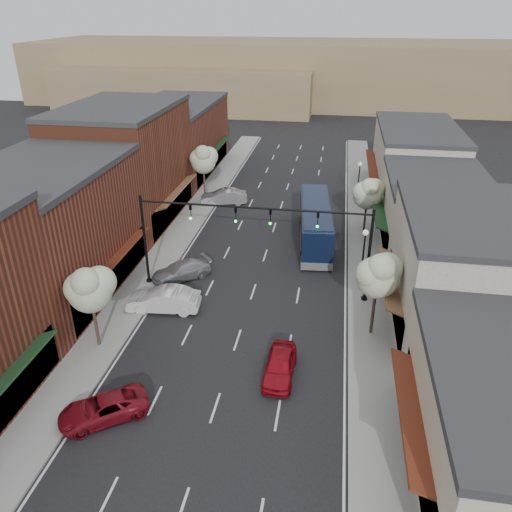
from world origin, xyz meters
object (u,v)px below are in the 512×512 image
at_px(tree_left_near, 90,288).
at_px(signal_mast_left, 175,229).
at_px(tree_right_near, 379,274).
at_px(parked_car_b, 164,300).
at_px(lamp_post_near, 364,248).
at_px(tree_left_far, 204,159).
at_px(lamp_post_far, 359,175).
at_px(parked_car_e, 224,197).
at_px(signal_mast_right, 335,240).
at_px(parked_car_c, 181,270).
at_px(tree_right_far, 368,192).
at_px(coach_bus, 315,223).
at_px(red_hatchback, 280,365).
at_px(parked_car_a, 103,408).

bearing_deg(tree_left_near, signal_mast_left, 71.90).
bearing_deg(tree_right_near, signal_mast_left, 163.81).
bearing_deg(parked_car_b, lamp_post_near, 108.18).
bearing_deg(tree_left_far, tree_right_near, -52.96).
bearing_deg(lamp_post_far, parked_car_e, -169.12).
xyz_separation_m(signal_mast_right, parked_car_c, (-11.41, 1.10, -3.95)).
height_order(signal_mast_left, tree_left_near, signal_mast_left).
relative_size(tree_right_far, tree_left_near, 0.95).
height_order(coach_bus, red_hatchback, coach_bus).
xyz_separation_m(tree_right_far, parked_car_a, (-13.75, -25.53, -3.37)).
bearing_deg(red_hatchback, parked_car_a, -149.80).
distance_m(tree_right_far, lamp_post_far, 8.13).
xyz_separation_m(signal_mast_right, tree_left_far, (-13.87, 17.95, -0.02)).
height_order(signal_mast_left, tree_left_far, signal_mast_left).
bearing_deg(lamp_post_near, parked_car_b, -156.31).
bearing_deg(tree_left_near, tree_left_far, 90.00).
relative_size(tree_right_near, parked_car_c, 1.28).
relative_size(lamp_post_far, parked_car_e, 0.92).
xyz_separation_m(tree_right_far, parked_car_e, (-14.42, 5.39, -3.20)).
bearing_deg(red_hatchback, signal_mast_right, 74.87).
bearing_deg(coach_bus, parked_car_a, -117.25).
distance_m(signal_mast_left, red_hatchback, 13.01).
height_order(coach_bus, parked_car_a, coach_bus).
relative_size(tree_left_far, parked_car_e, 1.27).
relative_size(signal_mast_right, coach_bus, 0.70).
bearing_deg(parked_car_e, parked_car_a, -13.15).
relative_size(tree_right_near, lamp_post_near, 1.34).
distance_m(tree_right_near, parked_car_b, 14.48).
height_order(tree_right_far, red_hatchback, tree_right_far).
distance_m(parked_car_c, parked_car_e, 16.24).
height_order(tree_right_far, parked_car_e, tree_right_far).
height_order(signal_mast_right, signal_mast_left, same).
distance_m(signal_mast_left, tree_right_near, 14.55).
relative_size(tree_left_near, lamp_post_far, 1.28).
distance_m(tree_left_far, lamp_post_far, 16.26).
xyz_separation_m(tree_right_far, tree_left_near, (-16.60, -20.00, 0.23)).
distance_m(signal_mast_right, red_hatchback, 10.06).
xyz_separation_m(tree_left_far, parked_car_a, (2.85, -31.53, -3.98)).
relative_size(lamp_post_near, parked_car_a, 0.99).
distance_m(tree_left_near, tree_left_far, 26.00).
height_order(tree_left_far, red_hatchback, tree_left_far).
bearing_deg(parked_car_c, tree_left_far, 148.18).
bearing_deg(tree_right_far, signal_mast_right, -102.85).
xyz_separation_m(lamp_post_near, coach_bus, (-3.89, 6.88, -1.17)).
bearing_deg(red_hatchback, parked_car_c, 132.51).
height_order(parked_car_a, parked_car_c, parked_car_c).
height_order(lamp_post_near, coach_bus, lamp_post_near).
bearing_deg(parked_car_c, parked_car_e, 140.87).
relative_size(tree_right_far, parked_car_b, 1.09).
height_order(signal_mast_left, red_hatchback, signal_mast_left).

